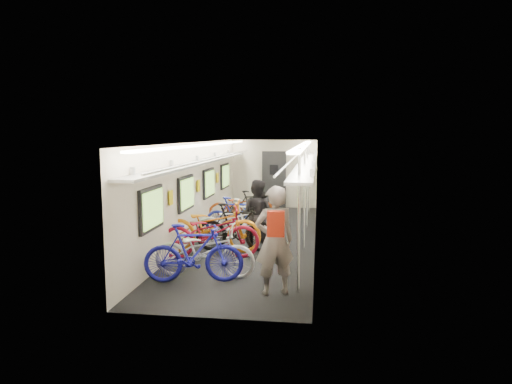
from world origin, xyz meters
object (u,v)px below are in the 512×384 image
(bicycle_0, at_px, (204,251))
(passenger_mid, at_px, (257,215))
(bicycle_1, at_px, (194,253))
(passenger_near, at_px, (275,241))
(backpack, at_px, (276,224))

(bicycle_0, height_order, passenger_mid, passenger_mid)
(bicycle_0, height_order, bicycle_1, bicycle_1)
(passenger_near, height_order, passenger_mid, passenger_near)
(bicycle_1, bearing_deg, passenger_near, -115.21)
(bicycle_1, height_order, passenger_mid, passenger_mid)
(bicycle_0, distance_m, bicycle_1, 0.33)
(backpack, bearing_deg, passenger_mid, 97.59)
(bicycle_1, relative_size, passenger_mid, 1.10)
(passenger_near, bearing_deg, backpack, 76.18)
(bicycle_0, xyz_separation_m, bicycle_1, (-0.12, -0.30, 0.04))
(passenger_mid, relative_size, backpack, 4.18)
(bicycle_0, relative_size, backpack, 4.91)
(bicycle_0, relative_size, bicycle_1, 1.07)
(bicycle_0, relative_size, passenger_mid, 1.18)
(bicycle_0, bearing_deg, passenger_near, -116.97)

